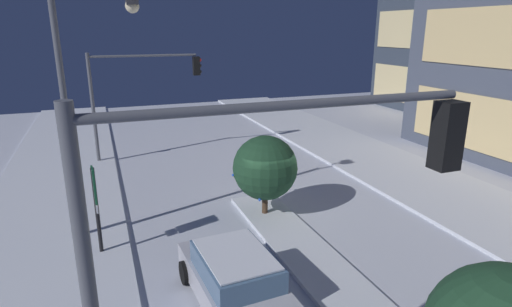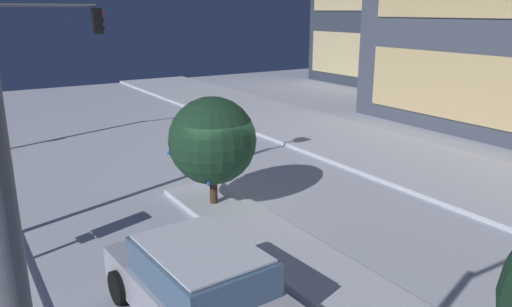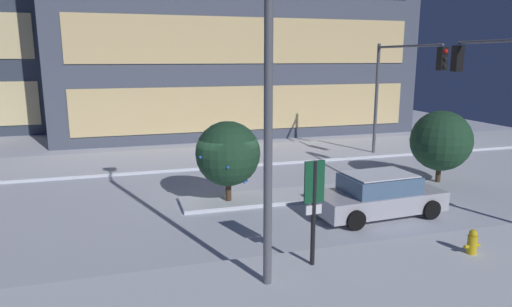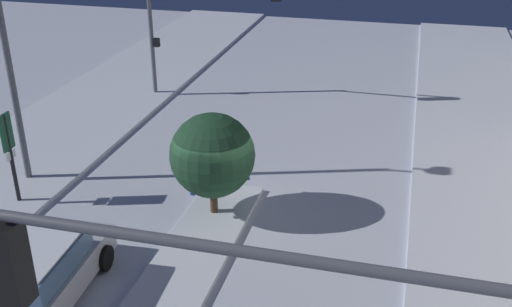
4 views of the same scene
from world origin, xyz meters
TOP-DOWN VIEW (x-y plane):
  - ground at (0.00, 0.00)m, footprint 52.00×52.00m
  - curb_strip_near at (0.00, -7.85)m, footprint 52.00×5.20m
  - curb_strip_far at (0.00, 7.85)m, footprint 52.00×5.20m
  - median_strip at (2.87, -0.12)m, footprint 9.00×1.80m
  - office_tower_secondary at (-14.25, 22.95)m, footprint 11.64×8.34m
  - car_near at (4.86, -2.93)m, footprint 4.69×2.31m
  - traffic_light_corner_near_left at (-9.12, -3.71)m, footprint 0.32×5.85m
  - traffic_light_corner_near_right at (9.19, -4.00)m, footprint 0.32×5.35m
  - street_lamp_arched at (-0.51, -6.06)m, footprint 0.63×2.60m
  - parking_info_sign at (0.99, -6.13)m, footprint 0.55×0.12m
  - decorated_tree_left_of_median at (0.14, -0.25)m, footprint 2.40×2.41m

SIDE VIEW (x-z plane):
  - ground at x=0.00m, z-range 0.00..0.00m
  - curb_strip_near at x=0.00m, z-range 0.00..0.14m
  - curb_strip_far at x=0.00m, z-range 0.00..0.14m
  - median_strip at x=2.87m, z-range 0.00..0.14m
  - car_near at x=4.86m, z-range -0.04..1.46m
  - parking_info_sign at x=0.99m, z-range 0.40..3.30m
  - decorated_tree_left_of_median at x=0.14m, z-range 0.37..3.51m
  - traffic_light_corner_near_left at x=-9.12m, z-range 1.16..6.88m
  - traffic_light_corner_near_right at x=9.19m, z-range 1.20..7.36m
  - street_lamp_arched at x=-0.51m, z-range 1.16..9.08m
  - office_tower_secondary at x=-14.25m, z-range 0.00..18.25m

